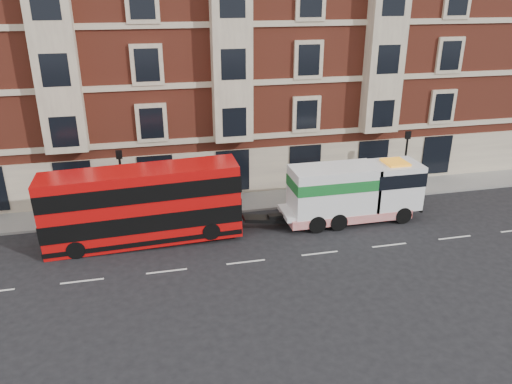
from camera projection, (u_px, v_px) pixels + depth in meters
ground at (246, 262)px, 25.49m from camera, size 120.00×120.00×0.00m
sidewalk at (222, 204)px, 32.22m from camera, size 90.00×3.00×0.15m
victorian_terrace at (208, 33)px, 35.32m from camera, size 45.00×12.00×20.40m
lamp_post_west at (122, 181)px, 28.81m from camera, size 0.35×0.15×4.35m
lamp_post_east at (405, 158)px, 32.57m from camera, size 0.35×0.15×4.35m
double_decker_bus at (142, 204)px, 26.73m from camera, size 10.42×2.39×4.22m
tow_truck at (351, 192)px, 29.40m from camera, size 8.34×2.47×3.48m
pedestrian at (125, 207)px, 29.75m from camera, size 0.59×0.43×1.49m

